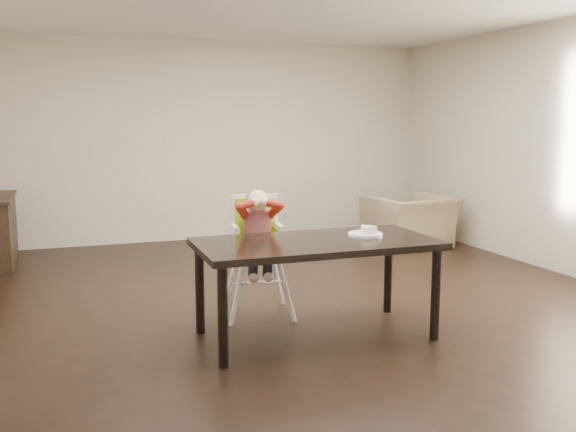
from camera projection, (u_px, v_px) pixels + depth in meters
name	position (u px, v px, depth m)	size (l,w,h in m)	color
ground	(310.00, 306.00, 5.74)	(7.00, 7.00, 0.00)	black
room_walls	(311.00, 95.00, 5.46)	(6.02, 7.02, 2.71)	beige
dining_table	(316.00, 251.00, 4.84)	(1.80, 0.90, 0.75)	black
high_chair	(257.00, 227.00, 5.39)	(0.50, 0.50, 1.07)	white
plate	(366.00, 233.00, 5.00)	(0.33, 0.33, 0.08)	white
armchair	(410.00, 213.00, 8.29)	(1.03, 0.67, 0.90)	#947F5E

